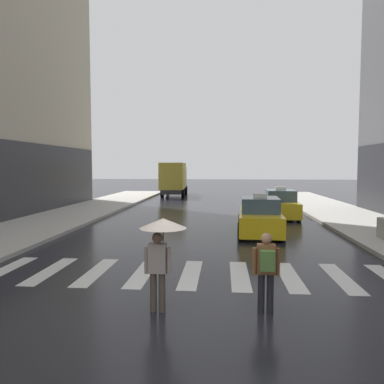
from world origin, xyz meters
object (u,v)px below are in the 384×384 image
taxi_second (280,205)px  pedestrian_with_umbrella (161,239)px  box_truck (174,178)px  pedestrian_with_backpack (266,267)px  taxi_lead (260,217)px

taxi_second → pedestrian_with_umbrella: pedestrian_with_umbrella is taller
box_truck → pedestrian_with_backpack: box_truck is taller
taxi_lead → pedestrian_with_backpack: taxi_lead is taller
taxi_lead → box_truck: 20.93m
box_truck → pedestrian_with_umbrella: 29.23m
taxi_lead → pedestrian_with_umbrella: (-2.91, -9.15, 0.79)m
pedestrian_with_umbrella → pedestrian_with_backpack: pedestrian_with_umbrella is taller
taxi_second → pedestrian_with_backpack: (-2.50, -14.50, 0.25)m
pedestrian_with_backpack → pedestrian_with_umbrella: bearing=-177.8°
taxi_lead → taxi_second: size_ratio=1.01×
pedestrian_with_umbrella → pedestrian_with_backpack: bearing=2.2°
pedestrian_with_umbrella → taxi_lead: bearing=72.4°
pedestrian_with_backpack → taxi_second: bearing=80.2°
pedestrian_with_umbrella → pedestrian_with_backpack: 2.20m
box_truck → pedestrian_with_backpack: bearing=-78.8°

